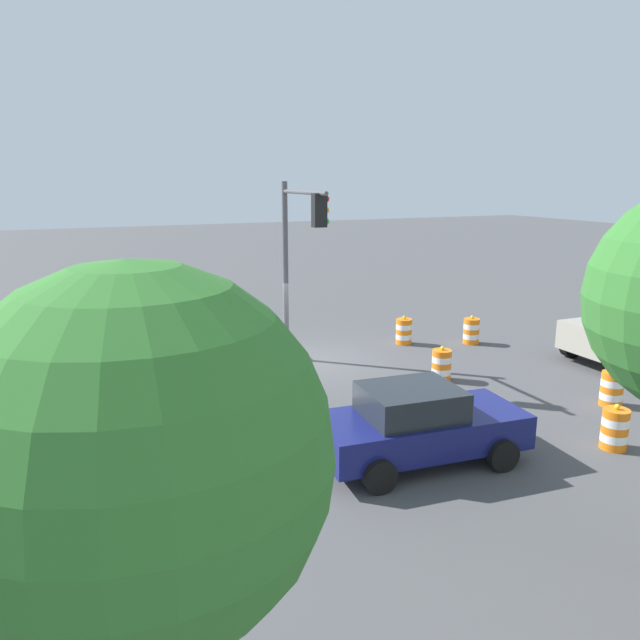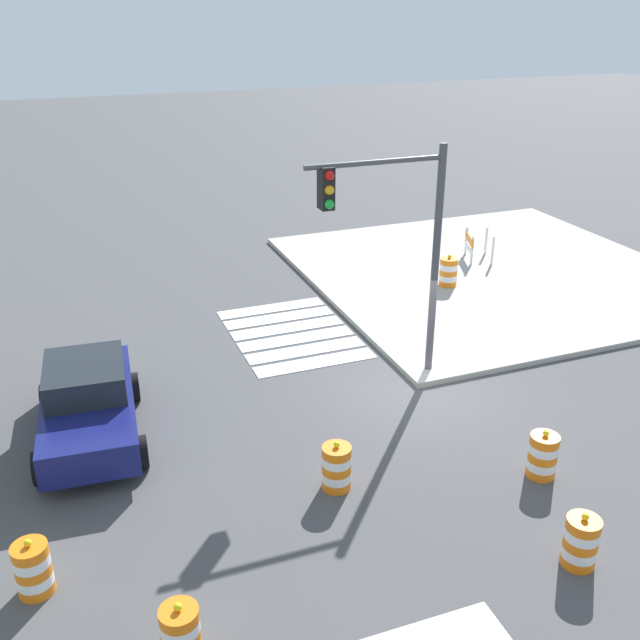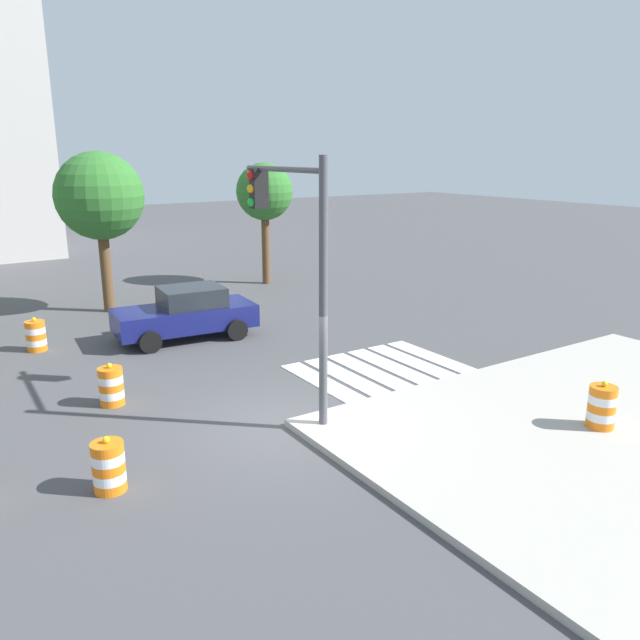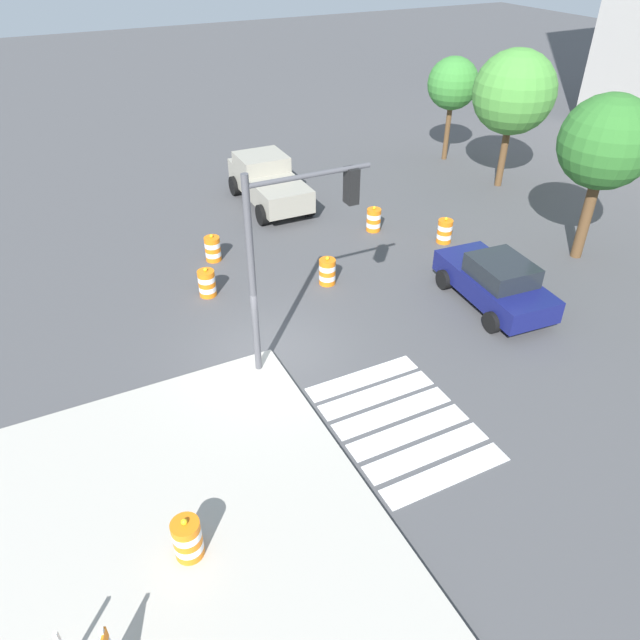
% 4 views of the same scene
% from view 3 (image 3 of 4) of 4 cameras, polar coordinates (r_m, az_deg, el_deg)
% --- Properties ---
extents(ground_plane, '(120.00, 120.00, 0.00)m').
position_cam_3_polar(ground_plane, '(13.58, -3.27, -9.69)').
color(ground_plane, '#474749').
extents(crosswalk_stripes, '(4.35, 3.20, 0.02)m').
position_cam_3_polar(crosswalk_stripes, '(17.05, 5.42, -4.42)').
color(crosswalk_stripes, silver).
rests_on(crosswalk_stripes, ground).
extents(sports_car, '(4.43, 2.40, 1.63)m').
position_cam_3_polar(sports_car, '(19.97, -12.13, 0.62)').
color(sports_car, navy).
rests_on(sports_car, ground).
extents(traffic_barrel_near_corner, '(0.56, 0.56, 1.02)m').
position_cam_3_polar(traffic_barrel_near_corner, '(20.20, -24.61, -1.33)').
color(traffic_barrel_near_corner, orange).
rests_on(traffic_barrel_near_corner, ground).
extents(traffic_barrel_crosswalk_end, '(0.56, 0.56, 1.02)m').
position_cam_3_polar(traffic_barrel_crosswalk_end, '(11.60, -18.81, -12.61)').
color(traffic_barrel_crosswalk_end, orange).
rests_on(traffic_barrel_crosswalk_end, ground).
extents(traffic_barrel_median_near, '(0.56, 0.56, 1.02)m').
position_cam_3_polar(traffic_barrel_median_near, '(15.27, -18.60, -5.77)').
color(traffic_barrel_median_near, orange).
rests_on(traffic_barrel_median_near, ground).
extents(traffic_barrel_on_sidewalk, '(0.56, 0.56, 1.02)m').
position_cam_3_polar(traffic_barrel_on_sidewalk, '(14.23, 24.42, -7.25)').
color(traffic_barrel_on_sidewalk, orange).
rests_on(traffic_barrel_on_sidewalk, sidewalk_corner).
extents(traffic_light_pole, '(0.47, 3.29, 5.50)m').
position_cam_3_polar(traffic_light_pole, '(13.22, -2.43, 7.36)').
color(traffic_light_pole, '#4C4C51').
rests_on(traffic_light_pole, sidewalk_corner).
extents(street_tree_streetside_near, '(2.47, 2.47, 5.29)m').
position_cam_3_polar(street_tree_streetside_near, '(27.64, -5.11, 11.52)').
color(street_tree_streetside_near, brown).
rests_on(street_tree_streetside_near, ground).
extents(street_tree_streetside_mid, '(3.10, 3.10, 5.76)m').
position_cam_3_polar(street_tree_streetside_mid, '(23.75, -19.57, 10.58)').
color(street_tree_streetside_mid, brown).
rests_on(street_tree_streetside_mid, ground).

